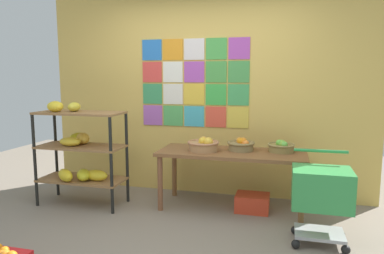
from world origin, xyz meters
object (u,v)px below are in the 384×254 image
Objects in this scene: fruit_basket_centre at (204,145)px; shopping_cart at (321,191)px; produce_crate_under_table at (252,203)px; display_table at (232,158)px; fruit_basket_back_left at (281,147)px; banana_shelf_unit at (79,148)px; fruit_basket_left at (241,145)px.

shopping_cart is at bearing -26.92° from fruit_basket_centre.
display_table is at bearing 174.33° from produce_crate_under_table.
shopping_cart is (0.37, -0.81, -0.24)m from fruit_basket_back_left.
shopping_cart reaches higher than fruit_basket_back_left.
produce_crate_under_table is at bearing 7.91° from banana_shelf_unit.
produce_crate_under_table is at bearing -155.12° from fruit_basket_back_left.
fruit_basket_left is at bearing 40.98° from display_table.
banana_shelf_unit is 1.92m from fruit_basket_left.
fruit_basket_back_left is at bearing 24.88° from produce_crate_under_table.
fruit_basket_left is 0.68m from produce_crate_under_table.
display_table is 4.43× the size of produce_crate_under_table.
shopping_cart is at bearing -43.32° from fruit_basket_left.
produce_crate_under_table is (-0.30, -0.14, -0.64)m from fruit_basket_back_left.
display_table is at bearing 11.13° from fruit_basket_centre.
display_table is 0.19m from fruit_basket_left.
display_table reaches higher than produce_crate_under_table.
banana_shelf_unit is 2.14m from produce_crate_under_table.
fruit_basket_back_left reaches higher than produce_crate_under_table.
display_table is 0.36m from fruit_basket_centre.
shopping_cart is (2.71, -0.38, -0.19)m from banana_shelf_unit.
display_table is 1.16m from shopping_cart.
banana_shelf_unit is 4.11× the size of fruit_basket_back_left.
banana_shelf_unit is 2.37m from fruit_basket_back_left.
fruit_basket_centre is (-0.87, -0.18, 0.01)m from fruit_basket_back_left.
fruit_basket_centre is (-0.32, -0.06, 0.15)m from display_table.
fruit_basket_left is 0.84× the size of produce_crate_under_table.
fruit_basket_back_left is 0.92m from shopping_cart.
shopping_cart is at bearing -65.20° from fruit_basket_back_left.
fruit_basket_centre is 0.44m from fruit_basket_left.
shopping_cart is (0.67, -0.67, 0.40)m from produce_crate_under_table.
fruit_basket_left is at bearing 146.42° from shopping_cart.
banana_shelf_unit is 1.81m from display_table.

